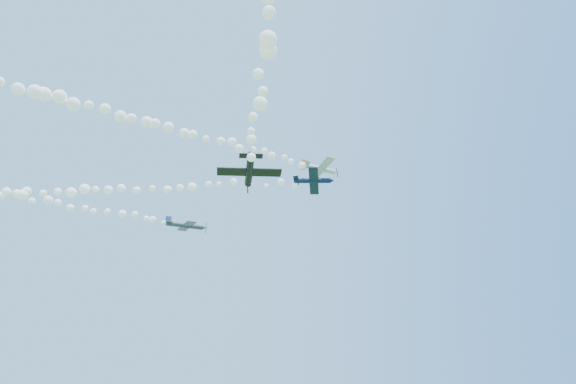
{
  "coord_description": "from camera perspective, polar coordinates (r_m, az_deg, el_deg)",
  "views": [
    {
      "loc": [
        -7.19,
        -77.25,
        3.7
      ],
      "look_at": [
        4.07,
        -6.58,
        43.44
      ],
      "focal_mm": 30.0,
      "sensor_mm": 36.0,
      "label": 1
    }
  ],
  "objects": [
    {
      "name": "plane_white",
      "position": [
        86.56,
        3.86,
        2.75
      ],
      "size": [
        7.46,
        7.88,
        2.0
      ],
      "rotation": [
        -0.11,
        -0.05,
        0.31
      ],
      "color": "silver"
    },
    {
      "name": "smoke_trail_white",
      "position": [
        77.49,
        -20.85,
        8.88
      ],
      "size": [
        66.45,
        23.03,
        3.13
      ],
      "primitive_type": null,
      "color": "white"
    },
    {
      "name": "plane_navy",
      "position": [
        83.78,
        3.06,
        1.36
      ],
      "size": [
        7.47,
        7.92,
        2.57
      ],
      "rotation": [
        -0.11,
        0.04,
        -0.24
      ],
      "color": "#0B1634"
    },
    {
      "name": "smoke_trail_navy",
      "position": [
        95.91,
        -25.19,
        0.0
      ],
      "size": [
        84.02,
        22.63,
        2.93
      ],
      "primitive_type": null,
      "color": "white"
    },
    {
      "name": "plane_grey",
      "position": [
        93.46,
        -11.97,
        -3.91
      ],
      "size": [
        8.08,
        8.43,
        2.4
      ],
      "rotation": [
        0.2,
        -0.06,
        0.27
      ],
      "color": "#313448"
    },
    {
      "name": "plane_black",
      "position": [
        61.68,
        -4.6,
        2.48
      ],
      "size": [
        8.27,
        7.9,
        2.76
      ],
      "rotation": [
        -0.05,
        0.05,
        1.54
      ],
      "color": "black"
    }
  ]
}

